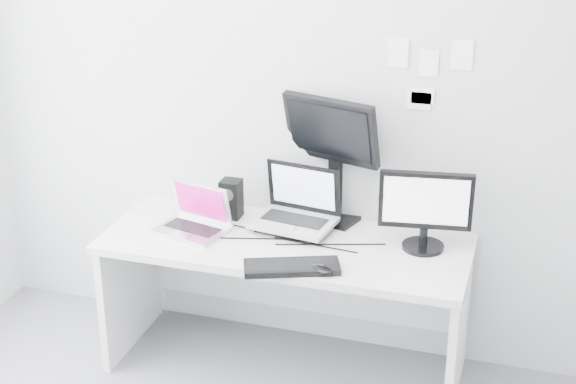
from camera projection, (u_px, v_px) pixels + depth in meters
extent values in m
plane|color=#BCBEC1|center=(306.00, 99.00, 4.30)|extent=(3.60, 0.00, 3.60)
cube|color=silver|center=(285.00, 306.00, 4.37)|extent=(1.80, 0.70, 0.73)
cube|color=#A8A8AD|center=(190.00, 209.00, 4.27)|extent=(0.39, 0.33, 0.25)
cube|color=black|center=(231.00, 199.00, 4.46)|extent=(0.12, 0.12, 0.20)
cube|color=#A9ABB0|center=(293.00, 201.00, 4.27)|extent=(0.44, 0.36, 0.33)
cube|color=black|center=(333.00, 158.00, 4.33)|extent=(0.53, 0.32, 0.68)
cube|color=black|center=(425.00, 210.00, 4.08)|extent=(0.47, 0.26, 0.40)
cube|color=black|center=(292.00, 267.00, 3.94)|extent=(0.46, 0.30, 0.03)
ellipsoid|color=black|center=(321.00, 270.00, 3.91)|extent=(0.14, 0.12, 0.04)
cube|color=white|center=(398.00, 53.00, 4.07)|extent=(0.10, 0.00, 0.14)
cube|color=white|center=(429.00, 63.00, 4.04)|extent=(0.09, 0.00, 0.13)
cube|color=white|center=(462.00, 55.00, 3.98)|extent=(0.10, 0.00, 0.14)
cube|color=white|center=(423.00, 96.00, 4.11)|extent=(0.11, 0.00, 0.08)
cube|color=white|center=(419.00, 101.00, 4.13)|extent=(0.12, 0.00, 0.09)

